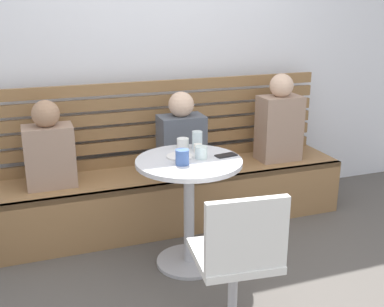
% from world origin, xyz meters
% --- Properties ---
extents(back_wall, '(5.20, 0.10, 2.90)m').
position_xyz_m(back_wall, '(0.00, 1.64, 1.45)').
color(back_wall, silver).
rests_on(back_wall, ground).
extents(booth_bench, '(2.70, 0.52, 0.44)m').
position_xyz_m(booth_bench, '(0.00, 1.20, 0.22)').
color(booth_bench, olive).
rests_on(booth_bench, ground).
extents(booth_backrest, '(2.65, 0.04, 0.67)m').
position_xyz_m(booth_backrest, '(0.00, 1.44, 0.78)').
color(booth_backrest, olive).
rests_on(booth_backrest, booth_bench).
extents(cafe_table, '(0.68, 0.68, 0.74)m').
position_xyz_m(cafe_table, '(-0.10, 0.58, 0.52)').
color(cafe_table, '#ADADB2').
rests_on(cafe_table, ground).
extents(white_chair, '(0.44, 0.44, 0.85)m').
position_xyz_m(white_chair, '(-0.13, -0.24, 0.46)').
color(white_chair, '#ADADB2').
rests_on(white_chair, ground).
extents(person_adult, '(0.34, 0.22, 0.71)m').
position_xyz_m(person_adult, '(0.89, 1.18, 0.76)').
color(person_adult, '#9E7F6B').
rests_on(person_adult, booth_bench).
extents(person_child_left, '(0.34, 0.22, 0.62)m').
position_xyz_m(person_child_left, '(0.04, 1.16, 0.71)').
color(person_child_left, '#4C515B').
rests_on(person_child_left, booth_bench).
extents(person_child_middle, '(0.34, 0.22, 0.62)m').
position_xyz_m(person_child_middle, '(-0.92, 1.21, 0.71)').
color(person_child_middle, '#9E7F6B').
rests_on(person_child_middle, booth_bench).
extents(cup_mug_blue, '(0.08, 0.08, 0.09)m').
position_xyz_m(cup_mug_blue, '(-0.17, 0.50, 0.79)').
color(cup_mug_blue, '#3D5B9E').
rests_on(cup_mug_blue, cafe_table).
extents(cup_glass_short, '(0.08, 0.08, 0.08)m').
position_xyz_m(cup_glass_short, '(-0.02, 0.57, 0.78)').
color(cup_glass_short, silver).
rests_on(cup_glass_short, cafe_table).
extents(cup_glass_tall, '(0.07, 0.07, 0.12)m').
position_xyz_m(cup_glass_tall, '(0.03, 0.78, 0.80)').
color(cup_glass_tall, silver).
rests_on(cup_glass_tall, cafe_table).
extents(cup_ceramic_white, '(0.08, 0.08, 0.07)m').
position_xyz_m(cup_ceramic_white, '(-0.06, 0.82, 0.78)').
color(cup_ceramic_white, white).
rests_on(cup_ceramic_white, cafe_table).
extents(cup_espresso_small, '(0.06, 0.06, 0.05)m').
position_xyz_m(cup_espresso_small, '(0.01, 0.71, 0.77)').
color(cup_espresso_small, silver).
rests_on(cup_espresso_small, cafe_table).
extents(plate_small, '(0.17, 0.17, 0.01)m').
position_xyz_m(plate_small, '(-0.14, 0.64, 0.75)').
color(plate_small, white).
rests_on(plate_small, cafe_table).
extents(phone_on_table, '(0.15, 0.09, 0.01)m').
position_xyz_m(phone_on_table, '(0.15, 0.57, 0.74)').
color(phone_on_table, black).
rests_on(phone_on_table, cafe_table).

